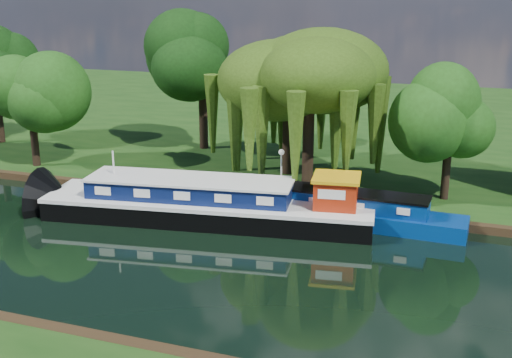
% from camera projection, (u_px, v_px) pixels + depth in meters
% --- Properties ---
extents(ground, '(120.00, 120.00, 0.00)m').
position_uv_depth(ground, '(205.00, 260.00, 30.27)').
color(ground, black).
extents(far_bank, '(120.00, 52.00, 0.45)m').
position_uv_depth(far_bank, '(350.00, 122.00, 60.94)').
color(far_bank, '#14350E').
rests_on(far_bank, ground).
extents(dutch_barge, '(18.56, 6.66, 3.83)m').
position_uv_depth(dutch_barge, '(211.00, 204.00, 35.32)').
color(dutch_barge, black).
rests_on(dutch_barge, ground).
extents(narrowboat, '(13.56, 2.67, 1.97)m').
position_uv_depth(narrowboat, '(340.00, 210.00, 35.08)').
color(narrowboat, navy).
rests_on(narrowboat, ground).
extents(red_dinghy, '(3.04, 2.48, 0.55)m').
position_uv_depth(red_dinghy, '(151.00, 201.00, 38.70)').
color(red_dinghy, maroon).
rests_on(red_dinghy, ground).
extents(willow_left, '(7.17, 7.17, 8.59)m').
position_uv_depth(willow_left, '(289.00, 80.00, 41.27)').
color(willow_left, black).
rests_on(willow_left, far_bank).
extents(willow_right, '(7.20, 7.20, 8.77)m').
position_uv_depth(willow_right, '(310.00, 84.00, 38.47)').
color(willow_right, black).
rests_on(willow_right, far_bank).
extents(tree_far_left, '(4.72, 4.72, 7.60)m').
position_uv_depth(tree_far_left, '(30.00, 91.00, 43.48)').
color(tree_far_left, black).
rests_on(tree_far_left, far_bank).
extents(tree_far_mid, '(5.85, 5.85, 9.57)m').
position_uv_depth(tree_far_mid, '(202.00, 62.00, 48.03)').
color(tree_far_mid, black).
rests_on(tree_far_mid, far_bank).
extents(tree_far_right, '(4.17, 4.17, 6.82)m').
position_uv_depth(tree_far_right, '(451.00, 120.00, 36.48)').
color(tree_far_right, black).
rests_on(tree_far_right, far_bank).
extents(lamppost, '(0.36, 0.36, 2.56)m').
position_uv_depth(lamppost, '(281.00, 159.00, 38.91)').
color(lamppost, silver).
rests_on(lamppost, far_bank).
extents(mooring_posts, '(19.16, 0.16, 1.00)m').
position_uv_depth(mooring_posts, '(254.00, 190.00, 37.75)').
color(mooring_posts, silver).
rests_on(mooring_posts, far_bank).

